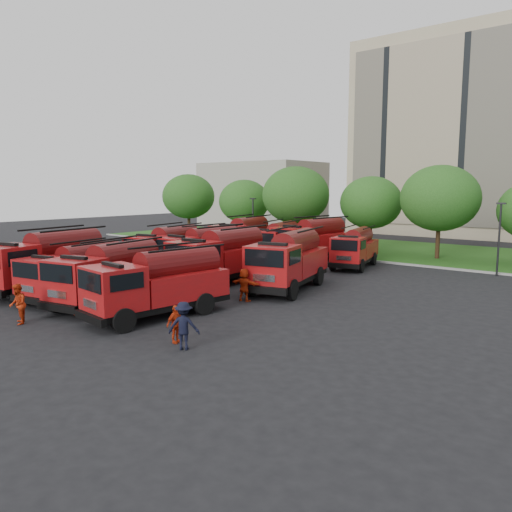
{
  "coord_description": "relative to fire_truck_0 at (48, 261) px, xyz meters",
  "views": [
    {
      "loc": [
        20.46,
        -20.05,
        6.17
      ],
      "look_at": [
        0.68,
        4.44,
        1.8
      ],
      "focal_mm": 35.0,
      "sensor_mm": 36.0,
      "label": 1
    }
  ],
  "objects": [
    {
      "name": "ground",
      "position": [
        7.47,
        5.07,
        -1.8
      ],
      "size": [
        140.0,
        140.0,
        0.0
      ],
      "primitive_type": "plane",
      "color": "black",
      "rests_on": "ground"
    },
    {
      "name": "lawn",
      "position": [
        7.47,
        31.07,
        -1.74
      ],
      "size": [
        70.0,
        16.0,
        0.12
      ],
      "primitive_type": "cube",
      "color": "#215216",
      "rests_on": "ground"
    },
    {
      "name": "curb",
      "position": [
        7.47,
        22.97,
        -1.73
      ],
      "size": [
        70.0,
        0.3,
        0.14
      ],
      "primitive_type": "cube",
      "color": "gray",
      "rests_on": "ground"
    },
    {
      "name": "apartment_building",
      "position": [
        9.47,
        53.0,
        10.7
      ],
      "size": [
        30.0,
        14.18,
        25.0
      ],
      "color": "tan",
      "rests_on": "ground"
    },
    {
      "name": "side_building",
      "position": [
        -22.53,
        49.07,
        3.2
      ],
      "size": [
        18.0,
        12.0,
        10.0
      ],
      "primitive_type": "cube",
      "color": "gray",
      "rests_on": "ground"
    },
    {
      "name": "tree_0",
      "position": [
        -16.53,
        27.07,
        3.22
      ],
      "size": [
        6.3,
        6.3,
        7.7
      ],
      "color": "#382314",
      "rests_on": "ground"
    },
    {
      "name": "tree_1",
      "position": [
        -8.53,
        28.07,
        2.75
      ],
      "size": [
        5.71,
        5.71,
        6.98
      ],
      "color": "#382314",
      "rests_on": "ground"
    },
    {
      "name": "tree_2",
      "position": [
        -0.53,
        26.57,
        3.56
      ],
      "size": [
        6.72,
        6.72,
        8.22
      ],
      "color": "#382314",
      "rests_on": "ground"
    },
    {
      "name": "tree_3",
      "position": [
        6.47,
        29.07,
        2.88
      ],
      "size": [
        5.88,
        5.88,
        7.19
      ],
      "color": "#382314",
      "rests_on": "ground"
    },
    {
      "name": "tree_4",
      "position": [
        13.47,
        27.57,
        3.42
      ],
      "size": [
        6.55,
        6.55,
        8.01
      ],
      "color": "#382314",
      "rests_on": "ground"
    },
    {
      "name": "lamp_post_0",
      "position": [
        -2.53,
        22.27,
        1.1
      ],
      "size": [
        0.6,
        0.25,
        5.11
      ],
      "color": "black",
      "rests_on": "ground"
    },
    {
      "name": "lamp_post_1",
      "position": [
        19.47,
        22.27,
        1.1
      ],
      "size": [
        0.6,
        0.25,
        5.11
      ],
      "color": "black",
      "rests_on": "ground"
    },
    {
      "name": "fire_truck_0",
      "position": [
        0.0,
        0.0,
        0.0
      ],
      "size": [
        3.99,
        8.19,
        3.58
      ],
      "rotation": [
        0.0,
        0.0,
        0.17
      ],
      "color": "black",
      "rests_on": "ground"
    },
    {
      "name": "fire_truck_1",
      "position": [
        3.05,
        -0.01,
        -0.29
      ],
      "size": [
        3.41,
        6.9,
        3.0
      ],
      "rotation": [
        0.0,
        0.0,
        0.18
      ],
      "color": "black",
      "rests_on": "ground"
    },
    {
      "name": "fire_truck_2",
      "position": [
        5.73,
        0.27,
        -0.17
      ],
      "size": [
        3.88,
        7.48,
        3.25
      ],
      "rotation": [
        0.0,
        0.0,
        0.21
      ],
      "color": "black",
      "rests_on": "ground"
    },
    {
      "name": "fire_truck_3",
      "position": [
        9.77,
        0.18,
        -0.18
      ],
      "size": [
        3.28,
        7.32,
        3.22
      ],
      "rotation": [
        0.0,
        0.0,
        -0.12
      ],
      "color": "black",
      "rests_on": "ground"
    },
    {
      "name": "fire_truck_4",
      "position": [
        -0.31,
        9.46,
        -0.15
      ],
      "size": [
        3.96,
        7.54,
        3.27
      ],
      "rotation": [
        0.0,
        0.0,
        0.22
      ],
      "color": "black",
      "rests_on": "ground"
    },
    {
      "name": "fire_truck_5",
      "position": [
        2.39,
        10.42,
        -0.16
      ],
      "size": [
        2.84,
        7.26,
        3.26
      ],
      "rotation": [
        0.0,
        0.0,
        -0.03
      ],
      "color": "black",
      "rests_on": "ground"
    },
    {
      "name": "fire_truck_6",
      "position": [
        6.44,
        8.11,
        -0.03
      ],
      "size": [
        3.19,
        7.85,
        3.51
      ],
      "rotation": [
        0.0,
        0.0,
        0.06
      ],
      "color": "black",
      "rests_on": "ground"
    },
    {
      "name": "fire_truck_7",
      "position": [
        10.76,
        9.46,
        -0.03
      ],
      "size": [
        4.44,
        8.11,
        3.51
      ],
      "rotation": [
        0.0,
        0.0,
        0.25
      ],
      "color": "black",
      "rests_on": "ground"
    },
    {
      "name": "fire_truck_8",
      "position": [
        -0.83,
        18.8,
        -0.05
      ],
      "size": [
        4.0,
        7.98,
        3.47
      ],
      "rotation": [
        0.0,
        0.0,
        0.19
      ],
      "color": "black",
      "rests_on": "ground"
    },
    {
      "name": "fire_truck_9",
      "position": [
        3.06,
        18.79,
        -0.19
      ],
      "size": [
        4.03,
        7.39,
        3.2
      ],
      "rotation": [
        0.0,
        0.0,
        0.24
      ],
      "color": "black",
      "rests_on": "ground"
    },
    {
      "name": "fire_truck_10",
      "position": [
        5.72,
        19.97,
        -0.0
      ],
      "size": [
        3.48,
        8.06,
        3.57
      ],
      "rotation": [
        0.0,
        0.0,
        -0.1
      ],
      "color": "black",
      "rests_on": "ground"
    },
    {
      "name": "fire_truck_11",
      "position": [
        9.89,
        19.57,
        -0.3
      ],
      "size": [
        3.69,
        6.88,
        2.98
      ],
      "rotation": [
        0.0,
        0.0,
        0.23
      ],
      "color": "black",
      "rests_on": "ground"
    },
    {
      "name": "firefighter_0",
      "position": [
        6.41,
        -2.09,
        -1.8
      ],
      "size": [
        0.76,
        0.66,
        1.73
      ],
      "primitive_type": "imported",
      "rotation": [
        0.0,
        0.0,
        0.37
      ],
      "color": "#B72B0E",
      "rests_on": "ground"
    },
    {
      "name": "firefighter_1",
      "position": [
        5.76,
        -4.66,
        -1.8
      ],
      "size": [
        1.03,
        0.86,
        1.85
      ],
      "primitive_type": "imported",
      "rotation": [
        0.0,
        0.0,
        -0.49
      ],
      "color": "#B72B0E",
      "rests_on": "ground"
    },
    {
      "name": "firefighter_2",
      "position": [
        13.35,
        -2.04,
        -1.8
      ],
      "size": [
        0.55,
        0.92,
        1.54
      ],
      "primitive_type": "imported",
      "rotation": [
        0.0,
        0.0,
        1.61
      ],
      "color": "#B72B0E",
      "rests_on": "ground"
    },
    {
      "name": "firefighter_3",
      "position": [
        14.21,
        -2.38,
        -1.8
      ],
      "size": [
        1.34,
        1.19,
        1.86
      ],
      "primitive_type": "imported",
      "rotation": [
        0.0,
        0.0,
        3.75
      ],
      "color": "black",
      "rests_on": "ground"
    },
    {
      "name": "firefighter_4",
      "position": [
        0.82,
        3.41,
        -1.8
      ],
      "size": [
        0.93,
        0.76,
        1.65
      ],
      "primitive_type": "imported",
      "rotation": [
        0.0,
        0.0,
        2.81
      ],
      "color": "black",
      "rests_on": "ground"
    },
    {
      "name": "firefighter_5",
      "position": [
        10.75,
        5.27,
        -1.8
      ],
      "size": [
        1.77,
        0.98,
        1.81
      ],
      "primitive_type": "imported",
      "rotation": [
        0.0,
        0.0,
        3.3
      ],
      "color": "#B72B0E",
      "rests_on": "ground"
    }
  ]
}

